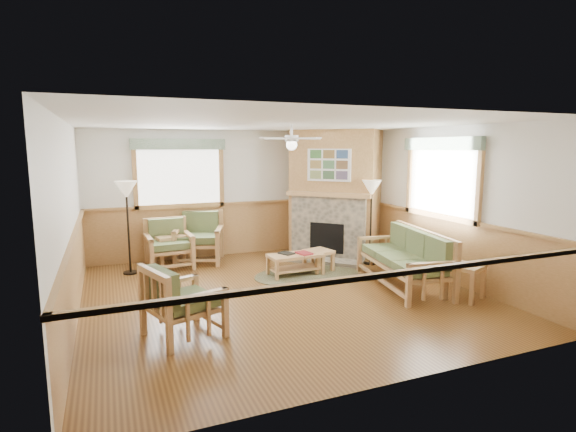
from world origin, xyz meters
name	(u,v)px	position (x,y,z in m)	size (l,w,h in m)	color
floor	(281,294)	(0.00, 0.00, -0.01)	(6.00, 6.00, 0.01)	brown
ceiling	(281,123)	(0.00, 0.00, 2.70)	(6.00, 6.00, 0.01)	white
wall_back	(231,193)	(0.00, 3.00, 1.35)	(6.00, 0.02, 2.70)	white
wall_front	(396,252)	(0.00, -3.00, 1.35)	(6.00, 0.02, 2.70)	white
wall_left	(69,223)	(-3.00, 0.00, 1.35)	(0.02, 6.00, 2.70)	white
wall_right	(435,202)	(3.00, 0.00, 1.35)	(0.02, 6.00, 2.70)	white
wainscot	(281,261)	(0.00, 0.00, 0.55)	(6.00, 6.00, 1.10)	#A57743
fireplace	(335,194)	(2.05, 2.05, 1.35)	(2.20, 2.20, 2.70)	#A57743
window_back	(178,138)	(-1.10, 2.96, 2.53)	(1.90, 0.16, 1.50)	white
window_right	(444,136)	(2.96, -0.20, 2.53)	(0.16, 1.90, 1.50)	white
ceiling_fan	(292,127)	(0.30, 0.30, 2.66)	(1.24, 1.24, 0.36)	white
sofa	(403,258)	(2.07, -0.36, 0.48)	(0.85, 2.07, 0.95)	tan
armchair_back_left	(169,244)	(-1.44, 2.34, 0.47)	(0.84, 0.84, 0.94)	tan
armchair_back_right	(199,237)	(-0.82, 2.55, 0.51)	(0.91, 0.91, 1.02)	tan
armchair_left	(183,301)	(-1.71, -1.04, 0.46)	(0.81, 0.81, 0.91)	tan
coffee_table	(295,264)	(0.64, 0.92, 0.20)	(0.99, 0.50, 0.40)	tan
end_table_chairs	(169,250)	(-1.42, 2.55, 0.30)	(0.54, 0.52, 0.61)	tan
end_table_sofa	(465,282)	(2.55, -1.30, 0.27)	(0.49, 0.47, 0.55)	tan
footstool	(318,260)	(1.16, 1.03, 0.20)	(0.46, 0.46, 0.40)	tan
braided_rug	(307,274)	(0.84, 0.84, 0.01)	(2.01, 2.01, 0.01)	brown
floor_lamp_left	(128,228)	(-2.18, 2.19, 0.87)	(0.40, 0.40, 1.74)	black
floor_lamp_right	(371,222)	(2.36, 1.11, 0.85)	(0.39, 0.39, 1.71)	black
book_red	(304,252)	(0.79, 0.87, 0.43)	(0.22, 0.30, 0.03)	maroon
book_dark	(286,253)	(0.49, 0.99, 0.42)	(0.20, 0.27, 0.03)	black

